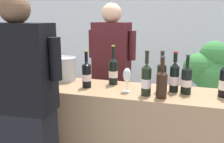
# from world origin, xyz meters

# --- Properties ---
(wall_back) EXTENTS (8.00, 0.10, 2.80)m
(wall_back) POSITION_xyz_m (0.00, 2.60, 1.40)
(wall_back) COLOR silver
(wall_back) RESTS_ON ground_plane
(counter) EXTENTS (2.23, 0.51, 0.95)m
(counter) POSITION_xyz_m (0.00, 0.00, 0.47)
(counter) COLOR #9E7A56
(counter) RESTS_ON ground_plane
(wine_bottle_0) EXTENTS (0.08, 0.08, 0.32)m
(wine_bottle_0) POSITION_xyz_m (0.49, -0.14, 1.06)
(wine_bottle_0) COLOR black
(wine_bottle_0) RESTS_ON counter
(wine_bottle_1) EXTENTS (0.08, 0.08, 0.32)m
(wine_bottle_1) POSITION_xyz_m (0.67, 0.03, 1.06)
(wine_bottle_1) COLOR black
(wine_bottle_1) RESTS_ON counter
(wine_bottle_2) EXTENTS (0.08, 0.08, 0.34)m
(wine_bottle_2) POSITION_xyz_m (0.47, 0.04, 1.07)
(wine_bottle_2) COLOR black
(wine_bottle_2) RESTS_ON counter
(wine_bottle_3) EXTENTS (0.08, 0.08, 0.33)m
(wine_bottle_3) POSITION_xyz_m (-0.60, -0.13, 1.06)
(wine_bottle_3) COLOR black
(wine_bottle_3) RESTS_ON counter
(wine_bottle_4) EXTENTS (0.08, 0.08, 0.33)m
(wine_bottle_4) POSITION_xyz_m (-0.78, -0.06, 1.07)
(wine_bottle_4) COLOR black
(wine_bottle_4) RESTS_ON counter
(wine_bottle_5) EXTENTS (0.08, 0.08, 0.30)m
(wine_bottle_5) POSITION_xyz_m (-0.90, 0.12, 1.06)
(wine_bottle_5) COLOR black
(wine_bottle_5) RESTS_ON counter
(wine_bottle_6) EXTENTS (0.08, 0.08, 0.33)m
(wine_bottle_6) POSITION_xyz_m (-0.17, -0.03, 1.06)
(wine_bottle_6) COLOR black
(wine_bottle_6) RESTS_ON counter
(wine_bottle_7) EXTENTS (0.08, 0.08, 0.36)m
(wine_bottle_7) POSITION_xyz_m (0.02, 0.13, 1.07)
(wine_bottle_7) COLOR black
(wine_bottle_7) RESTS_ON counter
(wine_bottle_8) EXTENTS (0.08, 0.08, 0.35)m
(wine_bottle_8) POSITION_xyz_m (0.95, 0.03, 1.07)
(wine_bottle_8) COLOR black
(wine_bottle_8) RESTS_ON counter
(wine_bottle_9) EXTENTS (0.08, 0.08, 0.35)m
(wine_bottle_9) POSITION_xyz_m (0.36, -0.11, 1.08)
(wine_bottle_9) COLOR black
(wine_bottle_9) RESTS_ON counter
(wine_bottle_10) EXTENTS (0.08, 0.08, 0.34)m
(wine_bottle_10) POSITION_xyz_m (0.57, 0.06, 1.07)
(wine_bottle_10) COLOR black
(wine_bottle_10) RESTS_ON counter
(wine_bottle_11) EXTENTS (0.07, 0.07, 0.36)m
(wine_bottle_11) POSITION_xyz_m (-0.64, -0.04, 1.08)
(wine_bottle_11) COLOR black
(wine_bottle_11) RESTS_ON counter
(wine_glass) EXTENTS (0.07, 0.07, 0.20)m
(wine_glass) POSITION_xyz_m (0.20, -0.05, 1.08)
(wine_glass) COLOR silver
(wine_glass) RESTS_ON counter
(ice_bucket) EXTENTS (0.21, 0.21, 0.23)m
(ice_bucket) POSITION_xyz_m (-0.47, 0.14, 1.06)
(ice_bucket) COLOR silver
(ice_bucket) RESTS_ON counter
(person_server) EXTENTS (0.55, 0.27, 1.70)m
(person_server) POSITION_xyz_m (-0.14, 0.62, 0.84)
(person_server) COLOR black
(person_server) RESTS_ON ground_plane
(person_guest) EXTENTS (0.61, 0.27, 1.71)m
(person_guest) POSITION_xyz_m (-0.44, -0.57, 0.83)
(person_guest) COLOR black
(person_guest) RESTS_ON ground_plane
(potted_shrub) EXTENTS (0.58, 0.51, 1.26)m
(potted_shrub) POSITION_xyz_m (0.94, 1.33, 0.80)
(potted_shrub) COLOR brown
(potted_shrub) RESTS_ON ground_plane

